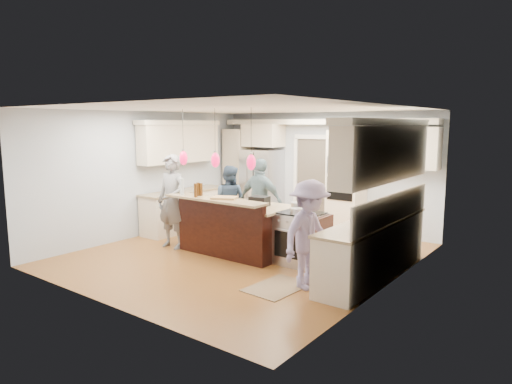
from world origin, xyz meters
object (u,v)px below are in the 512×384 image
kitchen_island (237,227)px  island_range (302,239)px  refrigerator (262,186)px  person_bar_end (172,202)px  person_far_left (229,202)px

kitchen_island → island_range: (1.41, 0.08, -0.03)m
refrigerator → person_bar_end: 3.09m
person_bar_end → person_far_left: 1.36m
person_bar_end → person_far_left: size_ratio=1.19×
refrigerator → person_bar_end: bearing=-88.4°
island_range → person_bar_end: bearing=-167.2°
kitchen_island → island_range: size_ratio=2.28×
refrigerator → island_range: size_ratio=1.96×
refrigerator → person_bar_end: person_bar_end is taller
refrigerator → kitchen_island: 2.91m
kitchen_island → person_far_left: 1.19m
island_range → person_bar_end: person_bar_end is taller
person_bar_end → person_far_left: person_bar_end is taller
refrigerator → person_far_left: (0.45, -1.79, -0.12)m
kitchen_island → person_far_left: person_far_left is taller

